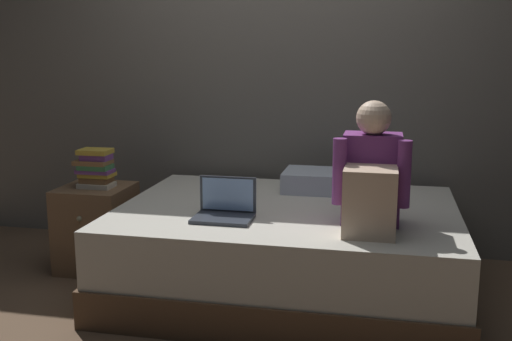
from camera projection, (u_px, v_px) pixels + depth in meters
name	position (u px, v px, depth m)	size (l,w,h in m)	color
ground_plane	(243.00, 308.00, 3.42)	(8.00, 8.00, 0.00)	brown
wall_back	(281.00, 62.00, 4.30)	(5.60, 0.10, 2.70)	slate
bed	(287.00, 250.00, 3.61)	(2.00, 1.50, 0.53)	brown
nightstand	(97.00, 228.00, 4.00)	(0.44, 0.46, 0.56)	brown
person_sitting	(371.00, 180.00, 3.09)	(0.39, 0.44, 0.66)	#75337A
laptop	(225.00, 208.00, 3.30)	(0.32, 0.23, 0.22)	#333842
pillow	(327.00, 181.00, 3.94)	(0.56, 0.36, 0.13)	silver
book_stack	(96.00, 169.00, 3.90)	(0.24, 0.16, 0.25)	beige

